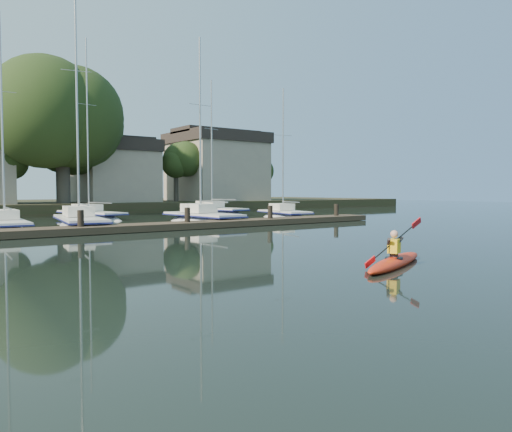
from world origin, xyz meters
TOP-DOWN VIEW (x-y plane):
  - ground at (0.00, 0.00)m, footprint 160.00×160.00m
  - kayak at (1.08, -1.92)m, footprint 4.47×2.26m
  - dock at (0.00, 14.00)m, footprint 34.00×2.00m
  - sailboat_1 at (-5.60, 18.71)m, footprint 2.50×8.05m
  - sailboat_2 at (-1.78, 18.12)m, footprint 3.65×9.62m
  - sailboat_3 at (6.24, 17.82)m, footprint 2.55×8.55m
  - sailboat_4 at (14.23, 18.88)m, footprint 3.16×6.90m
  - sailboat_6 at (1.72, 26.86)m, footprint 3.35×9.52m
  - sailboat_7 at (12.56, 26.63)m, footprint 3.66×8.42m
  - shore at (1.61, 40.29)m, footprint 90.00×25.25m

SIDE VIEW (x-z plane):
  - sailboat_3 at x=6.24m, z-range -7.03..6.63m
  - sailboat_7 at x=12.56m, z-range -6.78..6.39m
  - sailboat_2 at x=-1.78m, z-range -7.97..7.58m
  - sailboat_4 at x=14.23m, z-range -5.83..5.47m
  - sailboat_1 at x=-5.60m, z-range -6.66..6.31m
  - sailboat_6 at x=1.72m, z-range -7.59..7.24m
  - ground at x=0.00m, z-range 0.00..0.00m
  - kayak at x=1.08m, z-range -0.55..0.91m
  - dock at x=0.00m, z-range -0.70..1.10m
  - shore at x=1.61m, z-range -3.15..9.60m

